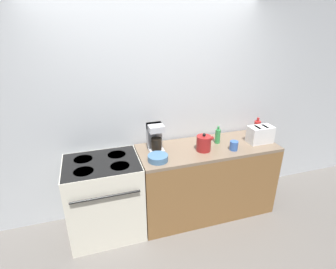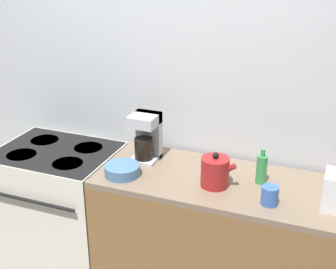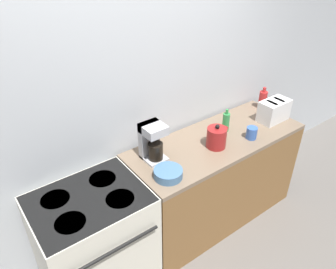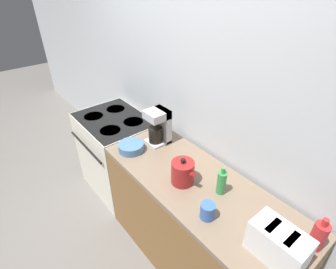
{
  "view_description": "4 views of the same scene",
  "coord_description": "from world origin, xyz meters",
  "px_view_note": "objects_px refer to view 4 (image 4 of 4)",
  "views": [
    {
      "loc": [
        -0.69,
        -2.19,
        2.27
      ],
      "look_at": [
        0.11,
        0.36,
        1.11
      ],
      "focal_mm": 28.0,
      "sensor_mm": 36.0,
      "label": 1
    },
    {
      "loc": [
        1.11,
        -2.08,
        2.26
      ],
      "look_at": [
        0.17,
        0.32,
        1.16
      ],
      "focal_mm": 50.0,
      "sensor_mm": 36.0,
      "label": 2
    },
    {
      "loc": [
        -1.19,
        -1.34,
        2.48
      ],
      "look_at": [
        0.08,
        0.36,
        1.13
      ],
      "focal_mm": 35.0,
      "sensor_mm": 36.0,
      "label": 3
    },
    {
      "loc": [
        1.52,
        -0.72,
        2.24
      ],
      "look_at": [
        0.12,
        0.41,
        1.07
      ],
      "focal_mm": 28.0,
      "sensor_mm": 36.0,
      "label": 4
    }
  ],
  "objects_px": {
    "stove": "(118,153)",
    "bottle_green": "(221,182)",
    "cup_blue": "(208,211)",
    "bottle_red": "(319,236)",
    "kettle": "(183,172)",
    "toaster": "(278,244)",
    "bowl": "(131,147)",
    "coffee_maker": "(159,126)"
  },
  "relations": [
    {
      "from": "coffee_maker",
      "to": "bottle_green",
      "type": "bearing_deg",
      "value": -3.99
    },
    {
      "from": "bottle_red",
      "to": "bowl",
      "type": "bearing_deg",
      "value": -167.87
    },
    {
      "from": "cup_blue",
      "to": "bowl",
      "type": "height_order",
      "value": "cup_blue"
    },
    {
      "from": "cup_blue",
      "to": "bottle_red",
      "type": "bearing_deg",
      "value": 31.33
    },
    {
      "from": "kettle",
      "to": "cup_blue",
      "type": "xyz_separation_m",
      "value": [
        0.33,
        -0.09,
        -0.04
      ]
    },
    {
      "from": "kettle",
      "to": "cup_blue",
      "type": "bearing_deg",
      "value": -15.42
    },
    {
      "from": "cup_blue",
      "to": "kettle",
      "type": "bearing_deg",
      "value": 164.58
    },
    {
      "from": "stove",
      "to": "toaster",
      "type": "xyz_separation_m",
      "value": [
        1.88,
        -0.06,
        0.55
      ]
    },
    {
      "from": "cup_blue",
      "to": "bowl",
      "type": "xyz_separation_m",
      "value": [
        -0.89,
        0.01,
        -0.02
      ]
    },
    {
      "from": "bottle_red",
      "to": "cup_blue",
      "type": "bearing_deg",
      "value": -148.67
    },
    {
      "from": "bowl",
      "to": "bottle_red",
      "type": "bearing_deg",
      "value": 12.13
    },
    {
      "from": "kettle",
      "to": "bottle_red",
      "type": "distance_m",
      "value": 0.88
    },
    {
      "from": "stove",
      "to": "bottle_red",
      "type": "bearing_deg",
      "value": 4.56
    },
    {
      "from": "stove",
      "to": "toaster",
      "type": "relative_size",
      "value": 3.11
    },
    {
      "from": "bottle_green",
      "to": "cup_blue",
      "type": "height_order",
      "value": "bottle_green"
    },
    {
      "from": "kettle",
      "to": "coffee_maker",
      "type": "xyz_separation_m",
      "value": [
        -0.52,
        0.19,
        0.07
      ]
    },
    {
      "from": "kettle",
      "to": "toaster",
      "type": "relative_size",
      "value": 0.72
    },
    {
      "from": "bottle_green",
      "to": "cup_blue",
      "type": "bearing_deg",
      "value": -68.09
    },
    {
      "from": "toaster",
      "to": "bottle_red",
      "type": "relative_size",
      "value": 1.3
    },
    {
      "from": "stove",
      "to": "bowl",
      "type": "height_order",
      "value": "bowl"
    },
    {
      "from": "kettle",
      "to": "bottle_red",
      "type": "bearing_deg",
      "value": 14.7
    },
    {
      "from": "kettle",
      "to": "bowl",
      "type": "xyz_separation_m",
      "value": [
        -0.56,
        -0.08,
        -0.06
      ]
    },
    {
      "from": "stove",
      "to": "bowl",
      "type": "bearing_deg",
      "value": -14.04
    },
    {
      "from": "coffee_maker",
      "to": "cup_blue",
      "type": "xyz_separation_m",
      "value": [
        0.85,
        -0.28,
        -0.11
      ]
    },
    {
      "from": "stove",
      "to": "bottle_green",
      "type": "bearing_deg",
      "value": 2.86
    },
    {
      "from": "bottle_green",
      "to": "cup_blue",
      "type": "relative_size",
      "value": 2.01
    },
    {
      "from": "bottle_red",
      "to": "cup_blue",
      "type": "relative_size",
      "value": 2.1
    },
    {
      "from": "stove",
      "to": "bowl",
      "type": "relative_size",
      "value": 4.23
    },
    {
      "from": "stove",
      "to": "bottle_red",
      "type": "distance_m",
      "value": 2.07
    },
    {
      "from": "kettle",
      "to": "bottle_red",
      "type": "xyz_separation_m",
      "value": [
        0.85,
        0.22,
        0.0
      ]
    },
    {
      "from": "bottle_green",
      "to": "cup_blue",
      "type": "distance_m",
      "value": 0.25
    },
    {
      "from": "toaster",
      "to": "bottle_red",
      "type": "height_order",
      "value": "bottle_red"
    },
    {
      "from": "kettle",
      "to": "bottle_green",
      "type": "bearing_deg",
      "value": 28.84
    },
    {
      "from": "toaster",
      "to": "stove",
      "type": "bearing_deg",
      "value": 178.06
    },
    {
      "from": "kettle",
      "to": "toaster",
      "type": "bearing_deg",
      "value": 0.08
    },
    {
      "from": "coffee_maker",
      "to": "cup_blue",
      "type": "distance_m",
      "value": 0.9
    },
    {
      "from": "coffee_maker",
      "to": "cup_blue",
      "type": "bearing_deg",
      "value": -18.13
    },
    {
      "from": "toaster",
      "to": "cup_blue",
      "type": "height_order",
      "value": "toaster"
    },
    {
      "from": "stove",
      "to": "cup_blue",
      "type": "bearing_deg",
      "value": -6.07
    },
    {
      "from": "stove",
      "to": "toaster",
      "type": "distance_m",
      "value": 1.96
    },
    {
      "from": "bottle_red",
      "to": "stove",
      "type": "bearing_deg",
      "value": -175.44
    },
    {
      "from": "bottle_green",
      "to": "bowl",
      "type": "relative_size",
      "value": 1.0
    }
  ]
}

